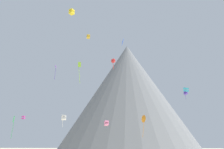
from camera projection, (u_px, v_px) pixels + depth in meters
name	position (u px, v px, depth m)	size (l,w,h in m)	color
rock_massif	(126.00, 99.00, 137.53)	(103.34, 103.34, 56.71)	slate
kite_violet_mid	(56.00, 69.00, 75.06)	(0.52, 1.16, 4.25)	purple
kite_white_low	(64.00, 117.00, 73.68)	(1.41, 1.47, 3.44)	white
kite_cyan_mid	(186.00, 90.00, 72.84)	(1.52, 1.54, 1.34)	#33BCDB
kite_blue_high	(122.00, 42.00, 82.18)	(1.09, 2.62, 2.50)	blue
kite_red_mid	(113.00, 61.00, 60.47)	(1.01, 0.98, 2.49)	red
kite_orange_low	(143.00, 119.00, 73.57)	(1.48, 2.01, 6.22)	orange
kite_lime_mid	(79.00, 68.00, 61.51)	(0.71, 0.43, 5.21)	#8CD133
kite_pink_low	(106.00, 123.00, 71.49)	(1.45, 1.50, 1.43)	pink
kite_yellow_high	(72.00, 12.00, 68.36)	(1.56, 1.59, 1.37)	yellow
kite_magenta_low	(23.00, 117.00, 80.13)	(0.85, 0.89, 1.04)	#D1339E
kite_indigo_mid	(186.00, 93.00, 82.80)	(1.38, 1.39, 2.78)	#5138B2
kite_green_low	(13.00, 123.00, 62.39)	(0.49, 0.85, 5.33)	green
kite_gold_high	(88.00, 37.00, 89.22)	(1.35, 1.40, 1.23)	gold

